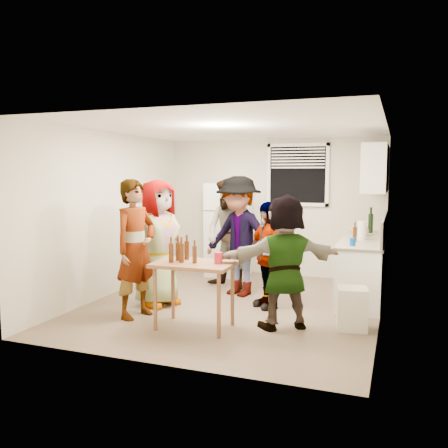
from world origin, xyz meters
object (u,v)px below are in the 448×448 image
at_px(kettle, 362,236).
at_px(blue_cup, 352,246).
at_px(beer_bottle_table, 195,263).
at_px(guest_back_right, 238,295).
at_px(refrigerator, 228,229).
at_px(guest_grey, 159,305).
at_px(red_cup, 218,263).
at_px(wine_bottle, 370,233).
at_px(trash_bin, 352,309).
at_px(guest_black, 267,307).
at_px(serving_table, 195,328).
at_px(guest_stripe, 137,316).
at_px(beer_bottle_counter, 355,242).
at_px(guest_back_left, 230,288).
at_px(guest_orange, 284,327).

distance_m(kettle, blue_cup, 1.11).
height_order(beer_bottle_table, guest_back_right, beer_bottle_table).
xyz_separation_m(refrigerator, kettle, (2.40, -0.45, 0.05)).
relative_size(beer_bottle_table, guest_grey, 0.11).
distance_m(beer_bottle_table, guest_back_right, 1.89).
distance_m(beer_bottle_table, red_cup, 0.28).
distance_m(wine_bottle, trash_bin, 2.44).
bearing_deg(guest_black, serving_table, -76.60).
xyz_separation_m(blue_cup, trash_bin, (0.09, -0.81, -0.65)).
height_order(serving_table, guest_stripe, serving_table).
xyz_separation_m(trash_bin, beer_bottle_table, (-1.79, -0.65, 0.56)).
bearing_deg(trash_bin, beer_bottle_counter, 94.50).
xyz_separation_m(trash_bin, guest_back_left, (-2.08, 1.42, -0.25)).
xyz_separation_m(kettle, guest_grey, (-2.65, -1.77, -0.90)).
height_order(wine_bottle, guest_back_left, wine_bottle).
height_order(kettle, guest_black, kettle).
bearing_deg(guest_back_right, serving_table, -69.99).
bearing_deg(red_cup, guest_back_left, 105.78).
xyz_separation_m(serving_table, guest_back_left, (-0.27, 2.03, 0.00)).
bearing_deg(beer_bottle_counter, guest_orange, -116.21).
xyz_separation_m(beer_bottle_table, red_cup, (0.27, 0.09, 0.00)).
bearing_deg(refrigerator, blue_cup, -33.45).
relative_size(beer_bottle_table, guest_orange, 0.13).
xyz_separation_m(kettle, wine_bottle, (0.10, 0.43, 0.00)).
height_order(beer_bottle_counter, guest_back_left, beer_bottle_counter).
height_order(blue_cup, beer_bottle_table, blue_cup).
relative_size(kettle, guest_back_right, 0.13).
height_order(guest_grey, guest_orange, guest_grey).
bearing_deg(beer_bottle_counter, refrigerator, 153.30).
distance_m(beer_bottle_counter, trash_bin, 1.35).
bearing_deg(blue_cup, guest_stripe, -154.10).
height_order(beer_bottle_counter, blue_cup, beer_bottle_counter).
distance_m(beer_bottle_counter, guest_orange, 1.81).
bearing_deg(blue_cup, wine_bottle, 84.61).
bearing_deg(guest_back_right, red_cup, -59.83).
bearing_deg(beer_bottle_table, guest_grey, 139.04).
distance_m(serving_table, red_cup, 0.86).
relative_size(refrigerator, beer_bottle_table, 8.25).
height_order(kettle, wine_bottle, wine_bottle).
bearing_deg(refrigerator, wine_bottle, -0.45).
height_order(kettle, guest_stripe, kettle).
xyz_separation_m(wine_bottle, guest_back_right, (-1.86, -1.29, -0.90)).
relative_size(refrigerator, guest_grey, 0.95).
height_order(guest_stripe, guest_black, guest_stripe).
bearing_deg(beer_bottle_table, guest_stripe, 168.41).
bearing_deg(beer_bottle_counter, guest_back_right, -175.76).
xyz_separation_m(guest_grey, guest_black, (1.49, 0.42, 0.00)).
distance_m(beer_bottle_table, guest_grey, 1.46).
distance_m(wine_bottle, guest_back_left, 2.49).
xyz_separation_m(beer_bottle_counter, guest_stripe, (-2.61, -1.65, -0.90)).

